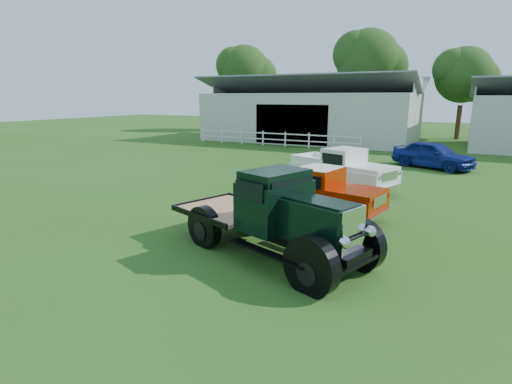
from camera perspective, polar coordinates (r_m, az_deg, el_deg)
The scene contains 10 objects.
ground at distance 11.73m, azimuth -3.61°, elevation -6.10°, with size 120.00×120.00×0.00m, color #2B4E12.
shed_left at distance 37.68m, azimuth 8.00°, elevation 11.64°, with size 18.80×10.20×5.60m, color #BABBA5, non-canonical shape.
fence_rail at distance 32.66m, azimuth 2.59°, elevation 7.62°, with size 14.20×0.16×1.20m, color white, non-canonical shape.
tree_a at distance 48.65m, azimuth -1.66°, elevation 15.03°, with size 6.30×6.30×10.50m, color #244617, non-canonical shape.
tree_b at distance 44.55m, azimuth 15.53°, elevation 15.35°, with size 6.90×6.90×11.50m, color #244617, non-canonical shape.
tree_c at distance 42.44m, azimuth 27.35°, elevation 12.80°, with size 5.40×5.40×9.00m, color #244617, non-canonical shape.
vintage_flatbed at distance 9.96m, azimuth 2.25°, elevation -3.01°, with size 5.55×2.20×2.20m, color black, non-canonical shape.
red_pickup at distance 13.54m, azimuth 8.55°, elevation 0.14°, with size 4.59×1.76×1.67m, color #9F2101, non-canonical shape.
white_pickup at distance 17.60m, azimuth 12.13°, elevation 3.20°, with size 4.78×1.85×1.75m, color white, non-canonical shape.
misc_car_blue at distance 24.54m, azimuth 23.97°, elevation 4.89°, with size 1.78×4.42×1.51m, color navy.
Camera 1 is at (5.77, -9.43, 3.93)m, focal length 28.00 mm.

